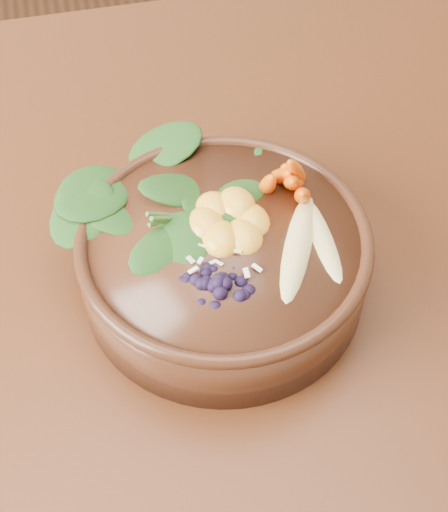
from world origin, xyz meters
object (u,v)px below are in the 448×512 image
Objects in this scene: stoneware_bowl at (224,262)px; banana_halves at (312,233)px; dining_table at (226,242)px; mandarin_cluster at (229,212)px; kale_heap at (188,173)px; carrot_cluster at (287,157)px; blueberry_pile at (218,273)px.

banana_halves is (0.08, -0.03, 0.06)m from stoneware_bowl.
mandarin_cluster is at bearing -102.55° from dining_table.
stoneware_bowl is 3.15× the size of mandarin_cluster.
stoneware_bowl is (-0.04, -0.14, 0.13)m from dining_table.
stoneware_bowl is 1.53× the size of kale_heap.
dining_table is 0.24m from carrot_cluster.
banana_halves is at bearing -73.89° from dining_table.
kale_heap is 2.07× the size of mandarin_cluster.
blueberry_pile is at bearing -110.57° from mandarin_cluster.
mandarin_cluster is at bearing 69.43° from blueberry_pile.
banana_halves is 1.13× the size of blueberry_pile.
banana_halves is 1.65× the size of mandarin_cluster.
stoneware_bowl is at bearing -117.64° from mandarin_cluster.
kale_heap reaches higher than banana_halves.
kale_heap is 0.14m from blueberry_pile.
kale_heap is 2.37× the size of carrot_cluster.
banana_halves is (0.00, -0.08, -0.03)m from carrot_cluster.
carrot_cluster reaches higher than mandarin_cluster.
blueberry_pile is (-0.10, -0.12, -0.02)m from carrot_cluster.
mandarin_cluster is (0.01, 0.02, 0.06)m from stoneware_bowl.
mandarin_cluster is at bearing 62.36° from stoneware_bowl.
carrot_cluster is at bearing 35.01° from stoneware_bowl.
blueberry_pile reaches higher than stoneware_bowl.
mandarin_cluster is (-0.07, 0.04, 0.00)m from banana_halves.
dining_table is 0.23m from mandarin_cluster.
carrot_cluster is 0.53× the size of banana_halves.
kale_heap is at bearing 90.50° from blueberry_pile.
banana_halves is (0.10, -0.10, -0.01)m from kale_heap.
banana_halves reaches higher than dining_table.
kale_heap is at bearing 156.45° from banana_halves.
mandarin_cluster is (0.03, -0.06, -0.01)m from kale_heap.
blueberry_pile is (-0.02, -0.06, 0.06)m from stoneware_bowl.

